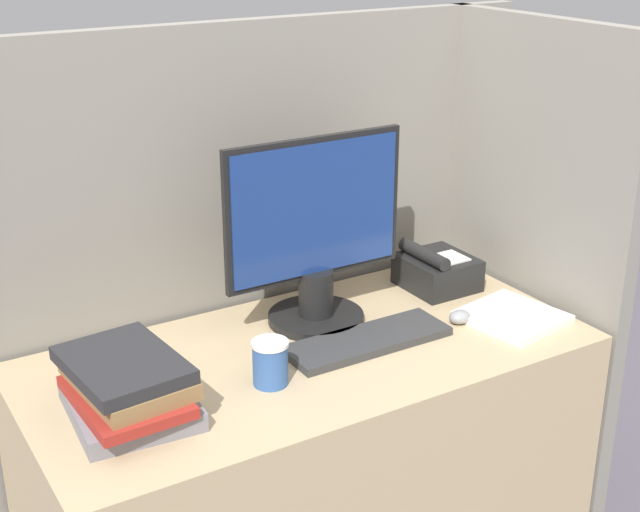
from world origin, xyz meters
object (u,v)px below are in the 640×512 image
mouse (460,317)px  desk_telephone (436,271)px  keyboard (367,340)px  coffee_cup (270,363)px  book_stack (128,388)px  monitor (315,243)px

mouse → desk_telephone: (0.09, 0.21, 0.03)m
keyboard → desk_telephone: (0.35, 0.18, 0.04)m
keyboard → desk_telephone: desk_telephone is taller
mouse → desk_telephone: desk_telephone is taller
desk_telephone → mouse: bearing=-113.0°
mouse → coffee_cup: size_ratio=0.57×
coffee_cup → desk_telephone: desk_telephone is taller
mouse → book_stack: book_stack is taller
coffee_cup → book_stack: book_stack is taller
mouse → book_stack: 0.85m
keyboard → coffee_cup: 0.29m
monitor → keyboard: (0.04, -0.17, -0.20)m
coffee_cup → desk_telephone: (0.63, 0.23, -0.00)m
monitor → desk_telephone: 0.42m
coffee_cup → book_stack: 0.31m
keyboard → desk_telephone: size_ratio=2.18×
desk_telephone → coffee_cup: bearing=-160.0°
keyboard → book_stack: size_ratio=1.32×
mouse → coffee_cup: 0.54m
mouse → coffee_cup: coffee_cup is taller
mouse → book_stack: bearing=178.9°
book_stack → desk_telephone: 0.95m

